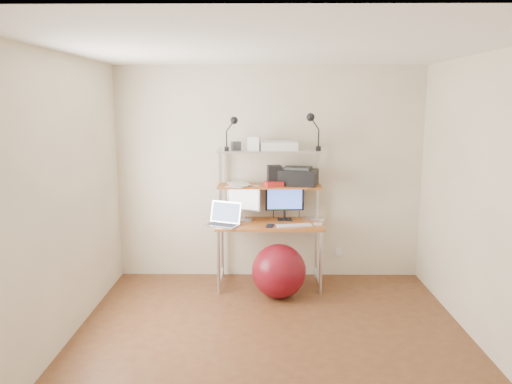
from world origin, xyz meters
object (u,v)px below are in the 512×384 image
exercise_ball (279,271)px  laptop (224,220)px  monitor_black (285,201)px  printer (298,177)px  monitor_silver (244,200)px

exercise_ball → laptop: bearing=157.3°
monitor_black → printer: printer is taller
laptop → monitor_silver: bearing=70.2°
monitor_silver → laptop: 0.36m
exercise_ball → printer: bearing=65.7°
monitor_black → printer: size_ratio=0.89×
printer → exercise_ball: bearing=-98.2°
laptop → printer: size_ratio=0.89×
monitor_black → laptop: monitor_black is taller
laptop → exercise_ball: size_ratio=0.77×
laptop → exercise_ball: (0.60, -0.25, -0.50)m
monitor_silver → monitor_black: 0.47m
monitor_black → printer: bearing=-9.2°
laptop → monitor_black: bearing=43.8°
monitor_black → monitor_silver: bearing=-179.1°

